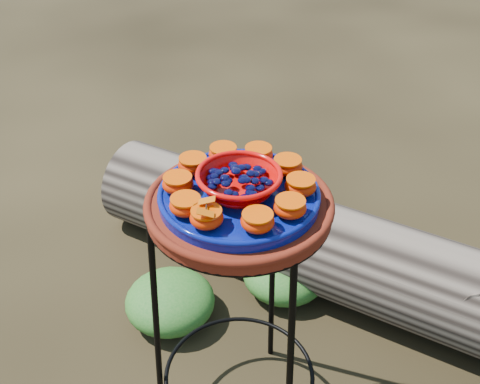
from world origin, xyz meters
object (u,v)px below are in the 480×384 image
at_px(terracotta_saucer, 239,207).
at_px(driftwood_log, 325,249).
at_px(plant_stand, 239,323).
at_px(cobalt_plate, 239,196).
at_px(red_bowl, 239,183).

height_order(terracotta_saucer, driftwood_log, terracotta_saucer).
bearing_deg(driftwood_log, terracotta_saucer, -93.76).
height_order(plant_stand, cobalt_plate, cobalt_plate).
distance_m(terracotta_saucer, cobalt_plate, 0.03).
xyz_separation_m(cobalt_plate, driftwood_log, (0.04, 0.58, -0.59)).
xyz_separation_m(plant_stand, terracotta_saucer, (0.00, 0.00, 0.37)).
bearing_deg(red_bowl, driftwood_log, 86.24).
distance_m(terracotta_saucer, red_bowl, 0.06).
height_order(plant_stand, red_bowl, red_bowl).
xyz_separation_m(cobalt_plate, red_bowl, (0.00, 0.00, 0.04)).
bearing_deg(plant_stand, terracotta_saucer, 0.00).
bearing_deg(red_bowl, terracotta_saucer, 0.00).
xyz_separation_m(red_bowl, driftwood_log, (0.04, 0.58, -0.62)).
relative_size(cobalt_plate, red_bowl, 2.00).
xyz_separation_m(plant_stand, cobalt_plate, (0.00, 0.00, 0.39)).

